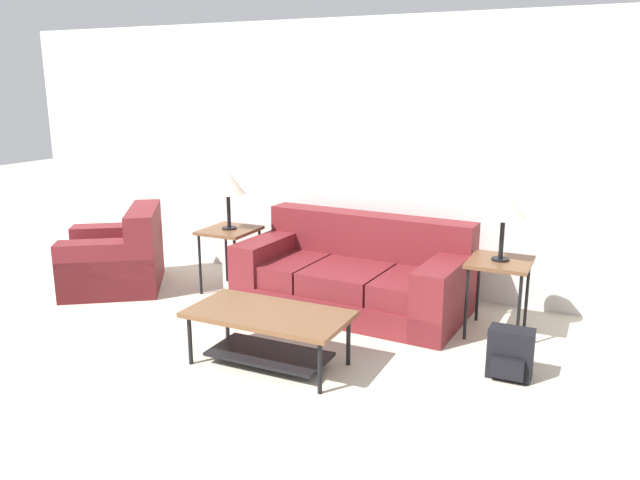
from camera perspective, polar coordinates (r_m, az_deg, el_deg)
name	(u,v)px	position (r m, az deg, el deg)	size (l,w,h in m)	color
wall_back	(401,159)	(6.02, 7.45, 7.39)	(9.14, 0.06, 2.60)	silver
couch	(354,277)	(5.66, 3.13, -3.43)	(2.06, 1.10, 0.82)	maroon
armchair	(118,259)	(6.55, -18.01, -1.69)	(1.29, 1.30, 0.80)	maroon
coffee_table	(269,326)	(4.55, -4.71, -7.80)	(1.17, 0.60, 0.41)	brown
side_table_left	(230,236)	(6.12, -8.26, 0.38)	(0.48, 0.53, 0.63)	brown
side_table_right	(500,269)	(5.20, 16.10, -2.52)	(0.48, 0.53, 0.63)	brown
table_lamp_left	(228,183)	(6.02, -8.44, 5.15)	(0.34, 0.34, 0.57)	black
table_lamp_right	(504,205)	(5.08, 16.49, 3.05)	(0.34, 0.34, 0.57)	black
backpack	(510,354)	(4.59, 16.99, -9.95)	(0.30, 0.25, 0.36)	black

